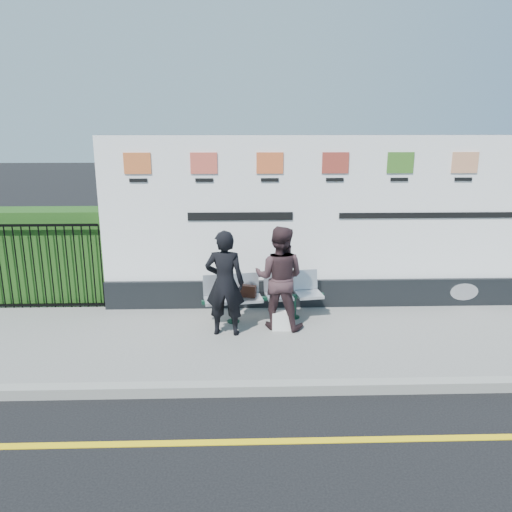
{
  "coord_description": "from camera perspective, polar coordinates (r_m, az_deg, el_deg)",
  "views": [
    {
      "loc": [
        -1.09,
        -4.65,
        3.3
      ],
      "look_at": [
        -0.85,
        3.07,
        1.25
      ],
      "focal_mm": 35.0,
      "sensor_mm": 36.0,
      "label": 1
    }
  ],
  "objects": [
    {
      "name": "ground",
      "position": [
        5.81,
        9.99,
        -20.04
      ],
      "size": [
        80.0,
        80.0,
        0.0
      ],
      "primitive_type": "plane",
      "color": "black"
    },
    {
      "name": "woman_left",
      "position": [
        7.64,
        -3.58,
        -3.11
      ],
      "size": [
        0.64,
        0.45,
        1.66
      ],
      "primitive_type": "imported",
      "rotation": [
        0.0,
        0.0,
        3.04
      ],
      "color": "black",
      "rests_on": "pavement"
    },
    {
      "name": "carrier_bag_white",
      "position": [
        8.02,
        2.91,
        -7.38
      ],
      "size": [
        0.3,
        0.18,
        0.3
      ],
      "primitive_type": "cube",
      "color": "silver",
      "rests_on": "pavement"
    },
    {
      "name": "handbag_brown",
      "position": [
        8.21,
        -0.86,
        -4.04
      ],
      "size": [
        0.27,
        0.18,
        0.2
      ],
      "primitive_type": "cube",
      "rotation": [
        0.0,
        0.0,
        -0.33
      ],
      "color": "black",
      "rests_on": "bench"
    },
    {
      "name": "railing",
      "position": [
        9.5,
        -23.22,
        -1.07
      ],
      "size": [
        2.05,
        0.06,
        1.54
      ],
      "primitive_type": null,
      "color": "black",
      "rests_on": "pavement"
    },
    {
      "name": "woman_right",
      "position": [
        7.89,
        2.68,
        -2.5
      ],
      "size": [
        0.95,
        0.83,
        1.66
      ],
      "primitive_type": "imported",
      "rotation": [
        0.0,
        0.0,
        2.86
      ],
      "color": "#382428",
      "rests_on": "pavement"
    },
    {
      "name": "bench",
      "position": [
        8.36,
        0.9,
        -5.94
      ],
      "size": [
        2.03,
        0.82,
        0.42
      ],
      "primitive_type": null,
      "rotation": [
        0.0,
        0.0,
        0.16
      ],
      "color": "silver",
      "rests_on": "pavement"
    },
    {
      "name": "hedge",
      "position": [
        9.89,
        -22.34,
        0.09
      ],
      "size": [
        2.35,
        0.7,
        1.7
      ],
      "primitive_type": "cube",
      "color": "#204A16",
      "rests_on": "pavement"
    },
    {
      "name": "pavement",
      "position": [
        7.93,
        6.39,
        -9.37
      ],
      "size": [
        14.0,
        3.0,
        0.12
      ],
      "primitive_type": "cube",
      "color": "gray",
      "rests_on": "ground"
    },
    {
      "name": "kerb",
      "position": [
        6.6,
        8.24,
        -14.62
      ],
      "size": [
        14.0,
        0.18,
        0.14
      ],
      "primitive_type": "cube",
      "color": "gray",
      "rests_on": "ground"
    },
    {
      "name": "billboard",
      "position": [
        8.85,
        8.64,
        2.43
      ],
      "size": [
        8.0,
        0.3,
        3.0
      ],
      "color": "black",
      "rests_on": "pavement"
    },
    {
      "name": "yellow_line",
      "position": [
        5.81,
        9.99,
        -20.01
      ],
      "size": [
        14.0,
        0.1,
        0.01
      ],
      "primitive_type": "cube",
      "color": "yellow",
      "rests_on": "ground"
    }
  ]
}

